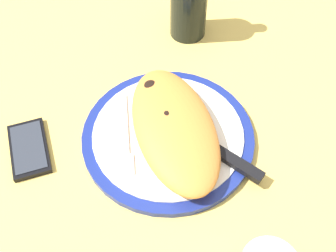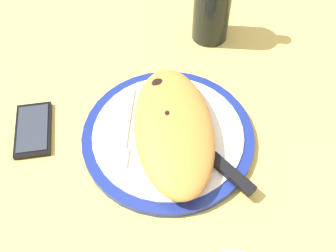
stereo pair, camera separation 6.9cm
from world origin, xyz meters
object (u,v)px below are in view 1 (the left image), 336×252
object	(u,v)px
plate	(168,135)
knife	(221,154)
calzone	(174,127)
fork	(126,140)
smartphone	(29,148)

from	to	relation	value
plate	knife	world-z (taller)	knife
plate	calzone	distance (cm)	3.60
fork	smartphone	bearing A→B (deg)	-100.89
plate	knife	distance (cm)	10.38
plate	smartphone	bearing A→B (deg)	-98.07
calzone	knife	world-z (taller)	calzone
calzone	fork	distance (cm)	8.81
calzone	smartphone	size ratio (longest dim) A/B	2.30
plate	fork	world-z (taller)	fork
fork	smartphone	xyz separation A→B (cm)	(-3.27, -17.02, -1.36)
calzone	knife	bearing A→B (deg)	48.34
plate	smartphone	distance (cm)	24.81
knife	plate	bearing A→B (deg)	-131.91
fork	smartphone	distance (cm)	17.38
fork	knife	bearing A→B (deg)	65.02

